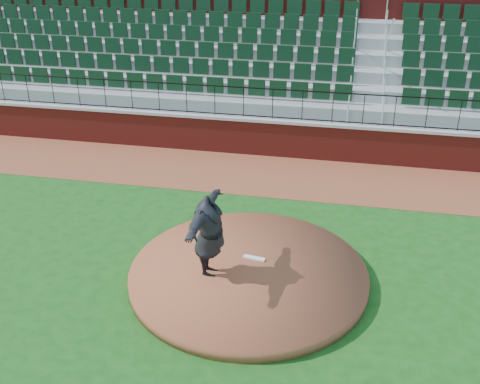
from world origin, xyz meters
name	(u,v)px	position (x,y,z in m)	size (l,w,h in m)	color
ground	(228,270)	(0.00, 0.00, 0.00)	(90.00, 90.00, 0.00)	#154B15
warning_track	(264,174)	(0.00, 5.40, 0.01)	(34.00, 3.20, 0.01)	brown
field_wall	(272,138)	(0.00, 7.00, 0.60)	(34.00, 0.35, 1.20)	maroon
wall_cap	(272,120)	(0.00, 7.00, 1.25)	(34.00, 0.45, 0.10)	#B7B7B7
wall_railing	(273,104)	(0.00, 7.00, 1.80)	(34.00, 0.05, 1.00)	black
seating_stands	(284,68)	(0.00, 9.72, 2.30)	(34.00, 5.10, 4.60)	gray
concourse_wall	(293,39)	(0.00, 12.52, 2.75)	(34.00, 0.50, 5.50)	maroon
pitchers_mound	(248,275)	(0.55, -0.28, 0.12)	(5.41, 5.41, 0.25)	brown
pitching_rubber	(254,258)	(0.60, 0.21, 0.27)	(0.52, 0.13, 0.03)	white
pitcher	(209,236)	(-0.28, -0.55, 1.23)	(2.41, 0.66, 1.96)	black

